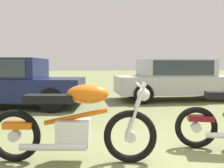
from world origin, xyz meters
name	(u,v)px	position (x,y,z in m)	size (l,w,h in m)	color
ground_plane	(171,165)	(0.00, 0.00, 0.00)	(120.00, 120.00, 0.00)	olive
motorcycle_orange	(74,124)	(-1.15, 0.35, 0.49)	(2.09, 0.78, 1.02)	black
car_navy	(2,80)	(-2.99, 5.00, 0.80)	(4.84, 2.72, 1.43)	#161E4C
car_silver	(176,77)	(2.75, 5.46, 0.80)	(4.53, 2.18, 1.43)	#B2B5BA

